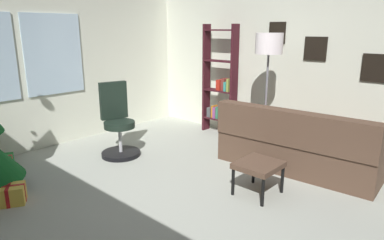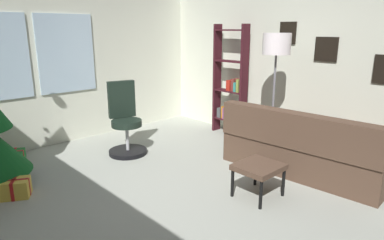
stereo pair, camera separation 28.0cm
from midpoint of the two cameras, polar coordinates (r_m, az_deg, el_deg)
name	(u,v)px [view 1 (the left image)]	position (r m, az deg, el deg)	size (l,w,h in m)	color
ground_plane	(185,209)	(3.77, -3.41, -14.60)	(5.04, 5.72, 0.10)	#9C9F95
wall_back_with_windows	(44,63)	(5.75, -24.73, 8.59)	(5.04, 0.12, 2.59)	silver
wall_right_with_frames	(302,64)	(5.41, 16.46, 8.96)	(0.12, 5.72, 2.59)	silver
couch	(308,147)	(4.76, 17.20, -4.27)	(1.59, 2.08, 0.84)	#4F382A
footstool	(259,167)	(3.88, 8.97, -7.72)	(0.48, 0.44, 0.38)	#4F382A
gift_box_green	(2,161)	(5.39, -30.35, -5.96)	(0.36, 0.38, 0.15)	#1E722D
gift_box_gold	(9,195)	(4.26, -29.81, -10.76)	(0.38, 0.35, 0.21)	gold
office_chair	(118,127)	(5.12, -13.72, -1.20)	(0.56, 0.56, 1.07)	black
bookshelf	(220,88)	(5.96, 3.38, 5.37)	(0.18, 0.64, 1.88)	#371219
floor_lamp	(269,52)	(4.85, 10.98, 11.03)	(0.37, 0.37, 1.75)	slate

